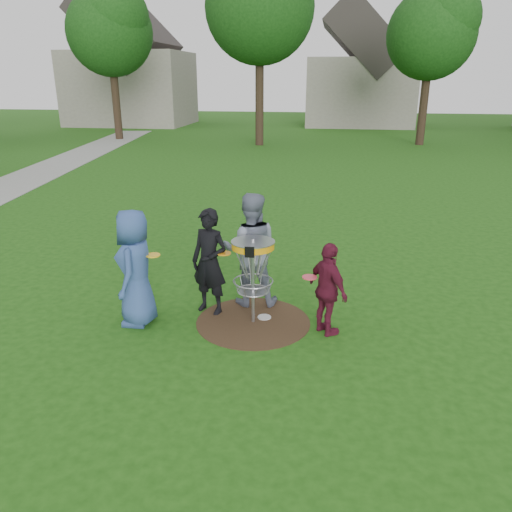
# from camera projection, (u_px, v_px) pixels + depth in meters

# --- Properties ---
(ground) EXTENTS (100.00, 100.00, 0.00)m
(ground) POSITION_uv_depth(u_px,v_px,m) (253.00, 322.00, 7.87)
(ground) COLOR #19470F
(ground) RESTS_ON ground
(dirt_patch) EXTENTS (1.80, 1.80, 0.01)m
(dirt_patch) POSITION_uv_depth(u_px,v_px,m) (253.00, 322.00, 7.87)
(dirt_patch) COLOR #47331E
(dirt_patch) RESTS_ON ground
(player_blue) EXTENTS (0.65, 0.93, 1.82)m
(player_blue) POSITION_uv_depth(u_px,v_px,m) (136.00, 268.00, 7.57)
(player_blue) COLOR #304B85
(player_blue) RESTS_ON ground
(player_black) EXTENTS (0.73, 0.60, 1.73)m
(player_black) POSITION_uv_depth(u_px,v_px,m) (210.00, 262.00, 7.95)
(player_black) COLOR black
(player_black) RESTS_ON ground
(player_grey) EXTENTS (1.02, 0.85, 1.91)m
(player_grey) POSITION_uv_depth(u_px,v_px,m) (250.00, 250.00, 8.23)
(player_grey) COLOR slate
(player_grey) RESTS_ON ground
(player_maroon) EXTENTS (0.78, 0.87, 1.42)m
(player_maroon) POSITION_uv_depth(u_px,v_px,m) (328.00, 290.00, 7.29)
(player_maroon) COLOR #5B1429
(player_maroon) RESTS_ON ground
(disc_on_grass) EXTENTS (0.22, 0.22, 0.02)m
(disc_on_grass) POSITION_uv_depth(u_px,v_px,m) (264.00, 317.00, 8.00)
(disc_on_grass) COLOR silver
(disc_on_grass) RESTS_ON ground
(disc_golf_basket) EXTENTS (0.66, 0.67, 1.38)m
(disc_golf_basket) POSITION_uv_depth(u_px,v_px,m) (253.00, 261.00, 7.52)
(disc_golf_basket) COLOR #9EA0A5
(disc_golf_basket) RESTS_ON ground
(held_discs) EXTENTS (2.58, 0.87, 0.32)m
(held_discs) POSITION_uv_depth(u_px,v_px,m) (234.00, 257.00, 7.62)
(held_discs) COLOR yellow
(held_discs) RESTS_ON ground
(tree_row) EXTENTS (51.20, 17.42, 9.90)m
(tree_row) POSITION_uv_depth(u_px,v_px,m) (325.00, 22.00, 24.94)
(tree_row) COLOR #38281C
(tree_row) RESTS_ON ground
(house_row) EXTENTS (44.50, 10.65, 11.62)m
(house_row) POSITION_uv_depth(u_px,v_px,m) (387.00, 70.00, 36.56)
(house_row) COLOR gray
(house_row) RESTS_ON ground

